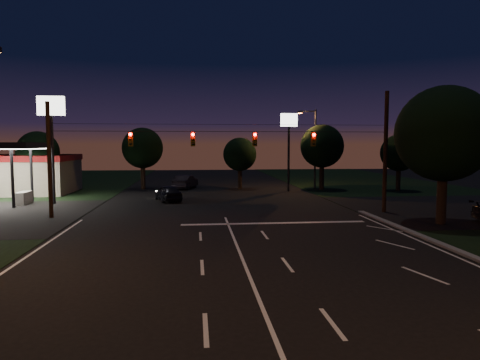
{
  "coord_description": "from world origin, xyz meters",
  "views": [
    {
      "loc": [
        -2.04,
        -15.45,
        5.09
      ],
      "look_at": [
        0.56,
        9.44,
        3.0
      ],
      "focal_mm": 32.0,
      "sensor_mm": 36.0,
      "label": 1
    }
  ],
  "objects": [
    {
      "name": "gas_station",
      "position": [
        -21.86,
        30.39,
        2.38
      ],
      "size": [
        14.2,
        16.1,
        5.25
      ],
      "color": "gray",
      "rests_on": "ground"
    },
    {
      "name": "tree_far_a",
      "position": [
        -17.98,
        30.12,
        4.26
      ],
      "size": [
        4.2,
        4.2,
        6.42
      ],
      "color": "black",
      "rests_on": "ground"
    },
    {
      "name": "tree_far_d",
      "position": [
        12.02,
        31.13,
        4.83
      ],
      "size": [
        4.8,
        4.8,
        7.3
      ],
      "color": "black",
      "rests_on": "ground"
    },
    {
      "name": "tree_far_b",
      "position": [
        -7.98,
        34.13,
        4.61
      ],
      "size": [
        4.6,
        4.6,
        6.98
      ],
      "color": "black",
      "rests_on": "ground"
    },
    {
      "name": "car_oncoming_b",
      "position": [
        -3.19,
        33.95,
        0.79
      ],
      "size": [
        2.94,
        5.07,
        1.58
      ],
      "primitive_type": "imported",
      "rotation": [
        0.0,
        0.0,
        2.86
      ],
      "color": "black",
      "rests_on": "ground"
    },
    {
      "name": "stop_bar",
      "position": [
        3.0,
        11.5,
        0.01
      ],
      "size": [
        12.0,
        0.5,
        0.01
      ],
      "primitive_type": "cube",
      "color": "silver",
      "rests_on": "ground"
    },
    {
      "name": "street_light_right_far",
      "position": [
        11.24,
        32.0,
        5.24
      ],
      "size": [
        2.2,
        0.35,
        9.0
      ],
      "color": "black",
      "rests_on": "ground"
    },
    {
      "name": "utility_pole_left",
      "position": [
        -12.0,
        15.0,
        0.0
      ],
      "size": [
        0.28,
        0.28,
        8.0
      ],
      "primitive_type": "cylinder",
      "color": "black",
      "rests_on": "ground"
    },
    {
      "name": "utility_pole_right",
      "position": [
        12.0,
        15.0,
        0.0
      ],
      "size": [
        0.3,
        0.3,
        9.0
      ],
      "primitive_type": "cylinder",
      "color": "black",
      "rests_on": "ground"
    },
    {
      "name": "tree_right_near",
      "position": [
        13.53,
        10.17,
        5.68
      ],
      "size": [
        6.0,
        6.0,
        8.76
      ],
      "color": "black",
      "rests_on": "ground"
    },
    {
      "name": "tree_far_c",
      "position": [
        3.02,
        33.1,
        3.9
      ],
      "size": [
        3.8,
        3.8,
        5.86
      ],
      "color": "black",
      "rests_on": "ground"
    },
    {
      "name": "signal_span",
      "position": [
        -0.0,
        14.96,
        5.5
      ],
      "size": [
        24.0,
        0.4,
        1.56
      ],
      "color": "black",
      "rests_on": "ground"
    },
    {
      "name": "pole_sign_left_near",
      "position": [
        -14.0,
        22.0,
        6.98
      ],
      "size": [
        2.2,
        0.3,
        9.1
      ],
      "color": "black",
      "rests_on": "ground"
    },
    {
      "name": "tree_far_e",
      "position": [
        20.02,
        29.11,
        4.11
      ],
      "size": [
        4.0,
        4.0,
        6.18
      ],
      "color": "black",
      "rests_on": "ground"
    },
    {
      "name": "pole_sign_right",
      "position": [
        8.0,
        30.0,
        6.24
      ],
      "size": [
        1.8,
        0.3,
        8.4
      ],
      "color": "black",
      "rests_on": "ground"
    },
    {
      "name": "ground",
      "position": [
        0.0,
        0.0,
        0.0
      ],
      "size": [
        140.0,
        140.0,
        0.0
      ],
      "primitive_type": "plane",
      "color": "black",
      "rests_on": "ground"
    },
    {
      "name": "cross_street_right",
      "position": [
        20.0,
        16.0,
        0.0
      ],
      "size": [
        20.0,
        16.0,
        0.02
      ],
      "primitive_type": "cube",
      "color": "black",
      "rests_on": "ground"
    },
    {
      "name": "car_oncoming_a",
      "position": [
        -4.51,
        23.2,
        0.73
      ],
      "size": [
        2.95,
        4.6,
        1.46
      ],
      "primitive_type": "imported",
      "rotation": [
        0.0,
        0.0,
        3.45
      ],
      "color": "black",
      "rests_on": "ground"
    }
  ]
}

